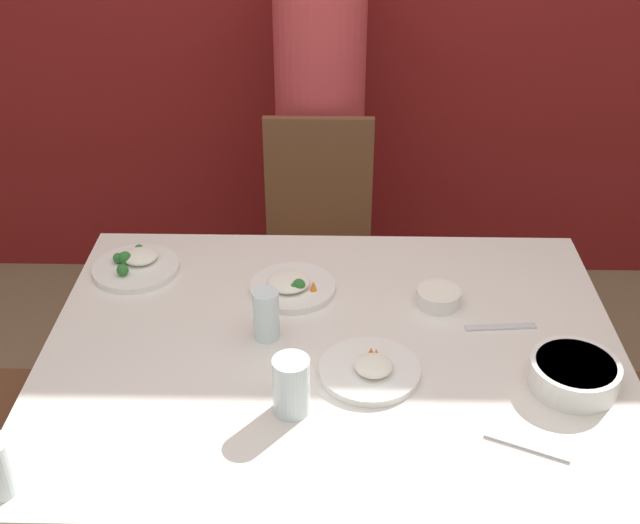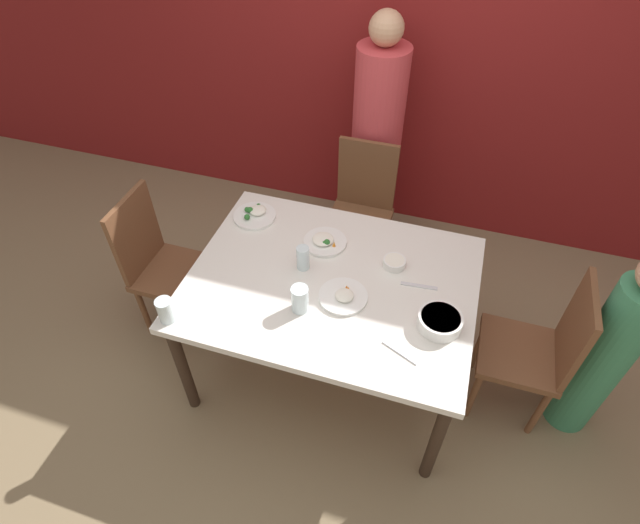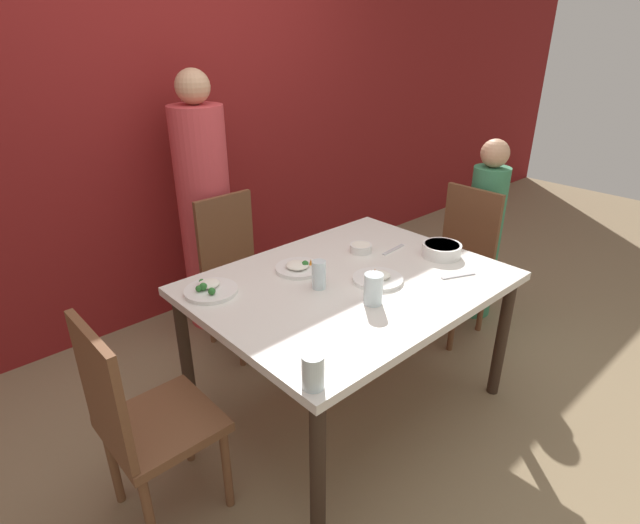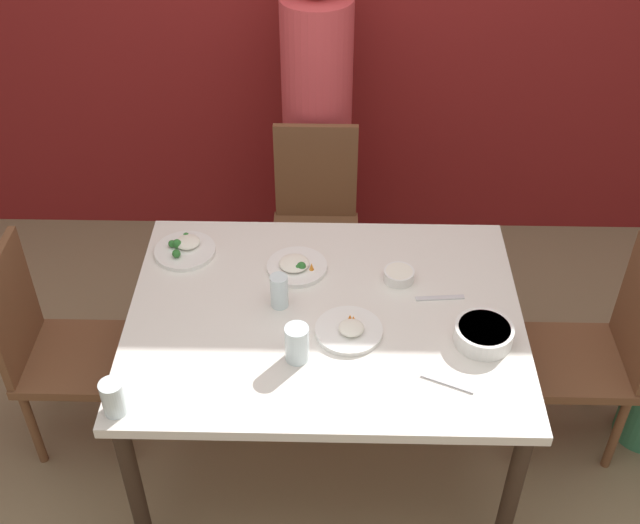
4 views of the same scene
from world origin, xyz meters
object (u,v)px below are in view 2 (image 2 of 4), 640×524
object	(u,v)px
person_child	(605,354)
plate_rice_adult	(343,296)
chair_adult_spot	(361,208)
person_adult	(376,148)
bowl_curry	(440,321)
chair_child_spot	(538,349)
glass_water_tall	(300,299)

from	to	relation	value
person_child	plate_rice_adult	xyz separation A→B (m)	(-1.25, -0.17, 0.18)
chair_adult_spot	person_adult	world-z (taller)	person_adult
person_adult	bowl_curry	xyz separation A→B (m)	(0.61, -1.34, 0.02)
chair_child_spot	person_adult	size ratio (longest dim) A/B	0.57
chair_child_spot	person_child	xyz separation A→B (m)	(0.28, -0.00, 0.08)
glass_water_tall	chair_adult_spot	bearing A→B (deg)	88.37
chair_child_spot	plate_rice_adult	distance (m)	1.01
person_child	plate_rice_adult	bearing A→B (deg)	-172.24
person_adult	plate_rice_adult	size ratio (longest dim) A/B	6.80
bowl_curry	person_adult	bearing A→B (deg)	114.28
plate_rice_adult	glass_water_tall	size ratio (longest dim) A/B	1.72
person_child	person_adult	bearing A→B (deg)	140.62
chair_adult_spot	person_adult	bearing A→B (deg)	90.00
plate_rice_adult	glass_water_tall	world-z (taller)	glass_water_tall
chair_adult_spot	chair_child_spot	size ratio (longest dim) A/B	1.00
chair_child_spot	chair_adult_spot	bearing A→B (deg)	-126.22
person_adult	chair_adult_spot	bearing A→B (deg)	-90.00
person_child	bowl_curry	size ratio (longest dim) A/B	5.95
person_adult	person_child	distance (m)	1.81
person_child	bowl_curry	world-z (taller)	person_child
plate_rice_adult	glass_water_tall	distance (m)	0.22
glass_water_tall	plate_rice_adult	bearing A→B (deg)	35.22
person_child	bowl_curry	xyz separation A→B (m)	(-0.79, -0.20, 0.20)
chair_child_spot	glass_water_tall	world-z (taller)	chair_child_spot
chair_adult_spot	plate_rice_adult	distance (m)	1.03
chair_adult_spot	chair_child_spot	xyz separation A→B (m)	(1.11, -0.81, 0.00)
chair_child_spot	glass_water_tall	distance (m)	1.22
person_adult	plate_rice_adult	bearing A→B (deg)	-83.70
glass_water_tall	chair_child_spot	bearing A→B (deg)	14.47
person_child	glass_water_tall	size ratio (longest dim) A/B	8.70
plate_rice_adult	glass_water_tall	xyz separation A→B (m)	(-0.18, -0.12, 0.06)
bowl_curry	glass_water_tall	size ratio (longest dim) A/B	1.46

